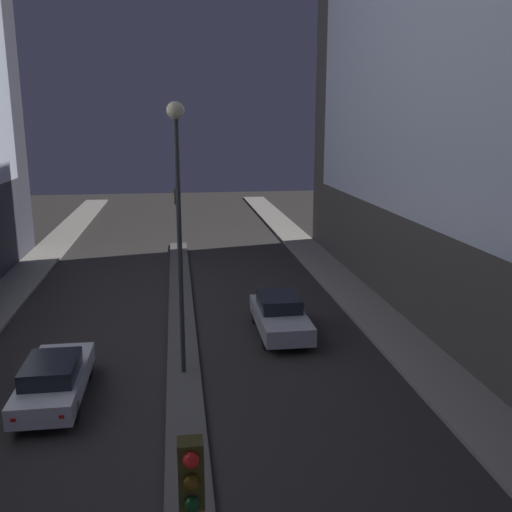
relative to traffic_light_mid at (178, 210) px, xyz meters
The scene contains 5 objects.
median_strip 10.97m from the traffic_light_mid, 90.00° to the right, with size 1.14×35.13×0.15m.
traffic_light_mid is the anchor object (origin of this frame).
street_lamp 14.53m from the traffic_light_mid, 90.00° to the right, with size 0.56×0.56×9.03m.
car_left_lane 16.30m from the traffic_light_mid, 104.50° to the right, with size 1.81×4.75×1.48m.
car_right_lane 11.81m from the traffic_light_mid, 69.51° to the right, with size 1.91×4.76×1.56m.
Camera 1 is at (-0.07, -3.67, 8.61)m, focal length 40.00 mm.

